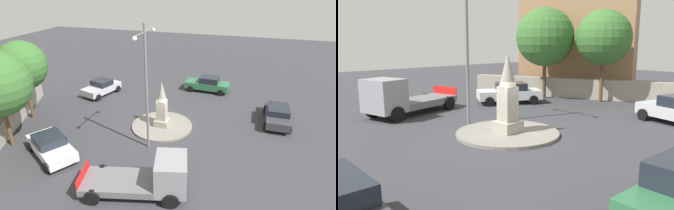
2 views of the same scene
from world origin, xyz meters
The scene contains 11 objects.
ground_plane centered at (0.00, 0.00, 0.00)m, with size 80.00×80.00×0.00m, color #38383D.
traffic_island centered at (0.00, 0.00, 0.07)m, with size 4.80×4.80×0.15m, color gray.
monument centered at (0.00, 0.00, 1.84)m, with size 1.07×1.07×3.67m.
streetlamp centered at (3.00, -0.01, 5.02)m, with size 3.21×0.28×8.41m.
car_white_parked_left centered at (5.84, -5.76, 0.75)m, with size 3.84×4.69×1.45m.
car_green_parked_right centered at (-8.60, 2.16, 0.79)m, with size 2.13×4.54×1.57m.
car_dark_grey_far_side centered at (-3.47, 8.72, 0.75)m, with size 4.51×2.04×1.41m.
car_silver_near_island centered at (-4.61, -7.94, 0.75)m, with size 4.29×2.90×1.50m.
truck_grey_waiting centered at (7.16, 1.76, 1.04)m, with size 3.49×6.01×2.26m.
stone_boundary_wall centered at (4.62, -10.77, 0.74)m, with size 15.35×0.70×1.48m, color #9E9687.
tree_mid_cluster centered at (1.74, -10.92, 4.54)m, with size 3.88×3.88×6.49m.
Camera 1 is at (18.03, 6.06, 10.73)m, focal length 29.22 mm.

